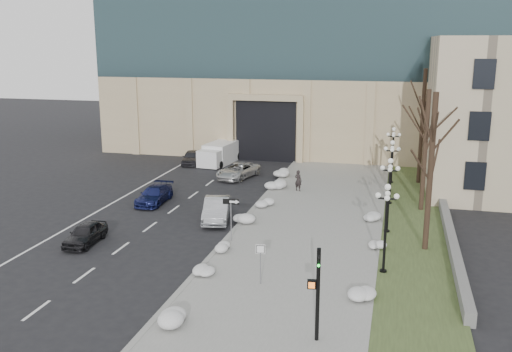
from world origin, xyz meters
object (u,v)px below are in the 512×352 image
at_px(pedestrian, 298,181).
at_px(lamppost_c, 391,164).
at_px(box_truck, 220,153).
at_px(lamppost_d, 393,147).
at_px(car_d, 238,171).
at_px(car_e, 191,157).
at_px(lamppost_b, 389,185).
at_px(keep_sign, 260,256).
at_px(car_b, 217,209).
at_px(one_way_sign, 234,207).
at_px(car_c, 154,195).
at_px(lamppost_a, 386,216).
at_px(car_a, 85,234).
at_px(traffic_signal, 317,297).

xyz_separation_m(pedestrian, lamppost_c, (7.07, -1.83, 2.12)).
relative_size(box_truck, lamppost_d, 1.36).
relative_size(car_d, lamppost_c, 1.02).
xyz_separation_m(car_e, pedestrian, (11.87, -7.90, 0.29)).
bearing_deg(box_truck, lamppost_d, -8.36).
distance_m(box_truck, lamppost_b, 23.93).
distance_m(car_e, keep_sign, 28.98).
bearing_deg(pedestrian, lamppost_c, -172.56).
xyz_separation_m(car_b, one_way_sign, (2.32, -3.85, 1.46)).
bearing_deg(lamppost_c, keep_sign, -109.73).
relative_size(car_c, lamppost_d, 0.91).
xyz_separation_m(lamppost_c, lamppost_d, (0.00, 6.50, 0.00)).
height_order(car_b, car_c, car_b).
xyz_separation_m(lamppost_a, lamppost_b, (0.00, 6.50, 0.00)).
relative_size(lamppost_a, lamppost_c, 1.00).
distance_m(car_d, car_e, 7.48).
distance_m(box_truck, lamppost_c, 19.73).
bearing_deg(car_a, lamppost_b, 17.02).
bearing_deg(box_truck, lamppost_b, -40.18).
height_order(one_way_sign, lamppost_b, lamppost_b).
height_order(keep_sign, lamppost_c, lamppost_c).
relative_size(car_c, pedestrian, 2.60).
bearing_deg(car_c, traffic_signal, -51.46).
xyz_separation_m(car_d, car_e, (-5.98, 4.50, -0.02)).
relative_size(traffic_signal, lamppost_a, 0.83).
xyz_separation_m(car_c, traffic_signal, (14.42, -16.89, 1.35)).
height_order(car_a, traffic_signal, traffic_signal).
height_order(car_e, pedestrian, pedestrian).
height_order(box_truck, keep_sign, keep_sign).
height_order(pedestrian, lamppost_c, lamppost_c).
bearing_deg(lamppost_d, keep_sign, -104.32).
xyz_separation_m(car_b, keep_sign, (5.30, -9.43, 0.82)).
relative_size(pedestrian, lamppost_b, 0.35).
bearing_deg(car_d, car_c, -98.47).
xyz_separation_m(box_truck, keep_sign, (10.60, -26.89, 0.62)).
distance_m(box_truck, lamppost_d, 17.05).
bearing_deg(car_e, car_b, -74.77).
relative_size(one_way_sign, lamppost_d, 0.56).
distance_m(car_c, lamppost_b, 17.18).
bearing_deg(box_truck, pedestrian, -37.63).
xyz_separation_m(box_truck, lamppost_d, (16.36, -4.33, 2.11)).
bearing_deg(one_way_sign, lamppost_a, -22.14).
bearing_deg(car_c, box_truck, 86.36).
xyz_separation_m(car_e, one_way_sign, (10.20, -20.20, 1.56)).
bearing_deg(pedestrian, lamppost_d, -124.61).
height_order(car_e, lamppost_a, lamppost_a).
relative_size(car_d, box_truck, 0.75).
xyz_separation_m(car_d, box_truck, (-3.40, 5.60, 0.29)).
bearing_deg(lamppost_c, car_a, -143.34).
height_order(car_c, keep_sign, keep_sign).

